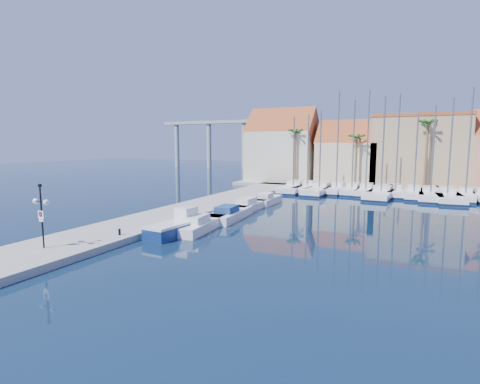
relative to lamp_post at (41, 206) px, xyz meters
name	(u,v)px	position (x,y,z in m)	size (l,w,h in m)	color
ground	(191,258)	(9.03, 3.73, -3.28)	(260.00, 260.00, 0.00)	black
quay_west	(189,210)	(0.03, 17.23, -3.03)	(6.00, 77.00, 0.50)	gray
shore_north	(397,186)	(19.03, 51.73, -3.03)	(54.00, 16.00, 0.50)	gray
lamp_post	(41,206)	(0.00, 0.00, 0.00)	(1.44, 0.43, 4.24)	black
bollard	(120,232)	(1.97, 4.84, -2.54)	(0.19, 0.19, 0.48)	black
fishing_boat	(179,226)	(4.60, 8.73, -2.59)	(2.51, 6.09, 2.08)	navy
motorboat_west_0	(199,224)	(5.36, 10.65, -2.78)	(2.86, 7.11, 1.40)	white
motorboat_west_1	(229,214)	(5.51, 16.06, -2.78)	(2.91, 7.49, 1.40)	white
motorboat_west_2	(249,205)	(5.05, 21.74, -2.78)	(2.38, 6.90, 1.40)	white
motorboat_west_3	(267,200)	(5.45, 26.35, -2.78)	(2.09, 6.10, 1.40)	white
sailboat_0	(294,188)	(4.76, 39.74, -2.73)	(3.69, 11.29, 11.36)	white
sailboat_1	(308,188)	(6.85, 40.39, -2.70)	(3.08, 9.43, 11.70)	white
sailboat_2	(320,190)	(9.03, 39.14, -2.72)	(3.42, 11.21, 12.17)	white
sailboat_3	(337,189)	(11.19, 40.68, -2.63)	(2.85, 8.91, 14.98)	white
sailboat_4	(352,190)	(13.44, 40.42, -2.65)	(2.32, 8.45, 13.54)	white
sailboat_5	(366,190)	(15.38, 40.32, -2.64)	(2.47, 8.91, 14.76)	white
sailboat_6	(382,193)	(17.67, 38.80, -2.71)	(4.05, 12.20, 13.70)	white
sailboat_7	(395,191)	(19.28, 40.75, -2.64)	(2.89, 8.61, 14.13)	white
sailboat_8	(414,193)	(21.69, 39.95, -2.70)	(2.46, 8.89, 11.34)	white
sailboat_9	(430,195)	(23.70, 39.56, -2.71)	(2.97, 10.85, 12.23)	white
sailboat_10	(446,196)	(25.57, 39.41, -2.72)	(4.01, 12.03, 13.05)	white
sailboat_11	(465,195)	(27.82, 40.36, -2.63)	(2.89, 8.56, 14.36)	white
building_0	(283,148)	(-0.97, 50.73, 3.24)	(12.30, 9.00, 13.50)	beige
building_1	(348,156)	(11.03, 50.73, 2.01)	(10.30, 8.00, 11.00)	#CBB68F
building_2	(419,151)	(22.03, 51.73, 2.97)	(14.20, 10.20, 11.50)	tan
palm_0	(296,134)	(3.03, 45.73, 5.79)	(2.60, 2.60, 10.15)	brown
palm_1	(357,139)	(13.03, 45.73, 4.85)	(2.60, 2.60, 9.15)	brown
palm_2	(428,125)	(23.03, 45.73, 6.73)	(2.60, 2.60, 11.15)	brown
viaduct	(229,134)	(-30.05, 85.73, 6.96)	(48.00, 2.20, 14.45)	#9E9E99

